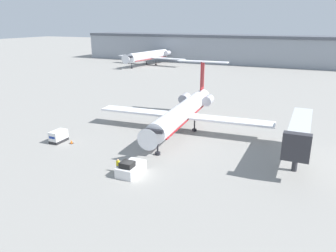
{
  "coord_description": "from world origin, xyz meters",
  "views": [
    {
      "loc": [
        19.33,
        -32.18,
        18.6
      ],
      "look_at": [
        0.0,
        10.64,
        3.51
      ],
      "focal_mm": 35.0,
      "sensor_mm": 36.0,
      "label": 1
    }
  ],
  "objects_px": {
    "pushback_tug": "(131,168)",
    "traffic_cone_left": "(71,142)",
    "airplane_parked_far_left": "(150,56)",
    "airplane_main": "(183,112)",
    "jet_bridge": "(300,131)",
    "luggage_cart": "(58,136)",
    "worker_near_tug": "(118,165)"
  },
  "relations": [
    {
      "from": "pushback_tug",
      "to": "traffic_cone_left",
      "type": "bearing_deg",
      "value": 158.89
    },
    {
      "from": "pushback_tug",
      "to": "airplane_parked_far_left",
      "type": "height_order",
      "value": "airplane_parked_far_left"
    },
    {
      "from": "airplane_main",
      "to": "airplane_parked_far_left",
      "type": "bearing_deg",
      "value": 120.88
    },
    {
      "from": "jet_bridge",
      "to": "airplane_main",
      "type": "bearing_deg",
      "value": 163.24
    },
    {
      "from": "pushback_tug",
      "to": "traffic_cone_left",
      "type": "relative_size",
      "value": 6.72
    },
    {
      "from": "pushback_tug",
      "to": "airplane_main",
      "type": "bearing_deg",
      "value": 91.16
    },
    {
      "from": "airplane_main",
      "to": "traffic_cone_left",
      "type": "relative_size",
      "value": 49.81
    },
    {
      "from": "jet_bridge",
      "to": "luggage_cart",
      "type": "bearing_deg",
      "value": -168.22
    },
    {
      "from": "airplane_main",
      "to": "airplane_parked_far_left",
      "type": "relative_size",
      "value": 0.91
    },
    {
      "from": "airplane_main",
      "to": "airplane_parked_far_left",
      "type": "distance_m",
      "value": 92.27
    },
    {
      "from": "worker_near_tug",
      "to": "jet_bridge",
      "type": "relative_size",
      "value": 0.12
    },
    {
      "from": "worker_near_tug",
      "to": "airplane_parked_far_left",
      "type": "height_order",
      "value": "airplane_parked_far_left"
    },
    {
      "from": "airplane_main",
      "to": "jet_bridge",
      "type": "bearing_deg",
      "value": -16.76
    },
    {
      "from": "worker_near_tug",
      "to": "traffic_cone_left",
      "type": "height_order",
      "value": "worker_near_tug"
    },
    {
      "from": "airplane_parked_far_left",
      "to": "jet_bridge",
      "type": "xyz_separation_m",
      "value": [
        66.66,
        -85.01,
        0.33
      ]
    },
    {
      "from": "worker_near_tug",
      "to": "airplane_main",
      "type": "bearing_deg",
      "value": 85.56
    },
    {
      "from": "airplane_main",
      "to": "pushback_tug",
      "type": "bearing_deg",
      "value": -88.84
    },
    {
      "from": "airplane_main",
      "to": "luggage_cart",
      "type": "xyz_separation_m",
      "value": [
        -16.17,
        -13.21,
        -2.61
      ]
    },
    {
      "from": "pushback_tug",
      "to": "luggage_cart",
      "type": "xyz_separation_m",
      "value": [
        -16.54,
        5.25,
        0.19
      ]
    },
    {
      "from": "airplane_main",
      "to": "pushback_tug",
      "type": "xyz_separation_m",
      "value": [
        0.37,
        -18.47,
        -2.79
      ]
    },
    {
      "from": "worker_near_tug",
      "to": "airplane_parked_far_left",
      "type": "xyz_separation_m",
      "value": [
        -45.91,
        97.82,
        3.2
      ]
    },
    {
      "from": "airplane_main",
      "to": "jet_bridge",
      "type": "xyz_separation_m",
      "value": [
        19.31,
        -5.82,
        0.91
      ]
    },
    {
      "from": "airplane_parked_far_left",
      "to": "traffic_cone_left",
      "type": "bearing_deg",
      "value": -70.01
    },
    {
      "from": "pushback_tug",
      "to": "luggage_cart",
      "type": "bearing_deg",
      "value": 162.38
    },
    {
      "from": "luggage_cart",
      "to": "jet_bridge",
      "type": "bearing_deg",
      "value": 11.78
    },
    {
      "from": "luggage_cart",
      "to": "airplane_parked_far_left",
      "type": "height_order",
      "value": "airplane_parked_far_left"
    },
    {
      "from": "traffic_cone_left",
      "to": "jet_bridge",
      "type": "bearing_deg",
      "value": 12.22
    },
    {
      "from": "airplane_main",
      "to": "traffic_cone_left",
      "type": "bearing_deg",
      "value": -136.75
    },
    {
      "from": "airplane_main",
      "to": "luggage_cart",
      "type": "height_order",
      "value": "airplane_main"
    },
    {
      "from": "traffic_cone_left",
      "to": "jet_bridge",
      "type": "relative_size",
      "value": 0.04
    },
    {
      "from": "pushback_tug",
      "to": "luggage_cart",
      "type": "relative_size",
      "value": 1.45
    },
    {
      "from": "airplane_main",
      "to": "jet_bridge",
      "type": "relative_size",
      "value": 2.1
    }
  ]
}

